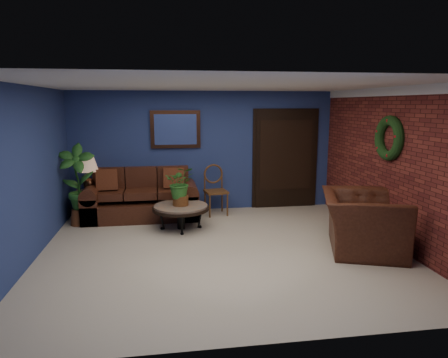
{
  "coord_description": "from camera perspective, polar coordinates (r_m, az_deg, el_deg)",
  "views": [
    {
      "loc": [
        -0.84,
        -5.81,
        2.24
      ],
      "look_at": [
        0.12,
        0.55,
        1.02
      ],
      "focal_mm": 32.0,
      "sensor_mm": 36.0,
      "label": 1
    }
  ],
  "objects": [
    {
      "name": "floor",
      "position": [
        6.29,
        -0.32,
        -10.15
      ],
      "size": [
        5.5,
        5.5,
        0.0
      ],
      "primitive_type": "plane",
      "color": "#BFB19E",
      "rests_on": "ground"
    },
    {
      "name": "wall_back",
      "position": [
        8.41,
        -2.78,
        3.95
      ],
      "size": [
        5.5,
        0.04,
        2.5
      ],
      "primitive_type": "cube",
      "color": "navy",
      "rests_on": "ground"
    },
    {
      "name": "wall_left",
      "position": [
        6.2,
        -26.39,
        0.41
      ],
      "size": [
        0.04,
        5.0,
        2.5
      ],
      "primitive_type": "cube",
      "color": "navy",
      "rests_on": "ground"
    },
    {
      "name": "wall_right_brick",
      "position": [
        6.9,
        22.89,
        1.63
      ],
      "size": [
        0.04,
        5.0,
        2.5
      ],
      "primitive_type": "cube",
      "color": "maroon",
      "rests_on": "ground"
    },
    {
      "name": "ceiling",
      "position": [
        5.88,
        -0.35,
        13.26
      ],
      "size": [
        5.5,
        5.0,
        0.02
      ],
      "primitive_type": "cube",
      "color": "white",
      "rests_on": "wall_back"
    },
    {
      "name": "crown_molding",
      "position": [
        6.82,
        23.4,
        11.46
      ],
      "size": [
        0.03,
        5.0,
        0.14
      ],
      "primitive_type": "cube",
      "color": "white",
      "rests_on": "wall_right_brick"
    },
    {
      "name": "wall_mirror",
      "position": [
        8.29,
        -6.94,
        7.04
      ],
      "size": [
        1.02,
        0.06,
        0.77
      ],
      "primitive_type": "cube",
      "color": "#422516",
      "rests_on": "wall_back"
    },
    {
      "name": "closet_door",
      "position": [
        8.76,
        8.72,
        2.78
      ],
      "size": [
        1.44,
        0.06,
        2.18
      ],
      "primitive_type": "cube",
      "color": "black",
      "rests_on": "wall_back"
    },
    {
      "name": "wreath",
      "position": [
        6.87,
        22.52,
        5.4
      ],
      "size": [
        0.16,
        0.72,
        0.72
      ],
      "primitive_type": "torus",
      "rotation": [
        0.0,
        1.57,
        0.0
      ],
      "color": "black",
      "rests_on": "wall_right_brick"
    },
    {
      "name": "sofa",
      "position": [
        8.14,
        -11.64,
        -3.11
      ],
      "size": [
        2.21,
        0.95,
        0.99
      ],
      "color": "#4A2415",
      "rests_on": "ground"
    },
    {
      "name": "coffee_table",
      "position": [
        7.26,
        -6.19,
        -4.18
      ],
      "size": [
        1.02,
        1.02,
        0.44
      ],
      "rotation": [
        0.0,
        0.0,
        -0.02
      ],
      "color": "#59534E",
      "rests_on": "ground"
    },
    {
      "name": "end_table",
      "position": [
        8.2,
        -18.62,
        -2.65
      ],
      "size": [
        0.61,
        0.61,
        0.56
      ],
      "color": "#59534E",
      "rests_on": "ground"
    },
    {
      "name": "table_lamp",
      "position": [
        8.1,
        -18.85,
        1.2
      ],
      "size": [
        0.4,
        0.4,
        0.66
      ],
      "color": "#422516",
      "rests_on": "end_table"
    },
    {
      "name": "side_chair",
      "position": [
        8.17,
        -1.3,
        -1.05
      ],
      "size": [
        0.5,
        0.5,
        1.02
      ],
      "rotation": [
        0.0,
        0.0,
        0.15
      ],
      "color": "brown",
      "rests_on": "ground"
    },
    {
      "name": "armchair",
      "position": [
        6.53,
        19.16,
        -5.85
      ],
      "size": [
        1.57,
        1.68,
        0.88
      ],
      "primitive_type": "imported",
      "rotation": [
        0.0,
        0.0,
        1.23
      ],
      "color": "#4A2415",
      "rests_on": "ground"
    },
    {
      "name": "coffee_plant",
      "position": [
        7.16,
        -6.26,
        -0.73
      ],
      "size": [
        0.53,
        0.46,
        0.71
      ],
      "color": "brown",
      "rests_on": "coffee_table"
    },
    {
      "name": "floor_plant",
      "position": [
        7.52,
        16.89,
        -3.87
      ],
      "size": [
        0.38,
        0.32,
        0.79
      ],
      "color": "brown",
      "rests_on": "ground"
    },
    {
      "name": "tall_plant",
      "position": [
        7.85,
        -20.25,
        -0.33
      ],
      "size": [
        0.68,
        0.47,
        1.52
      ],
      "color": "brown",
      "rests_on": "ground"
    }
  ]
}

